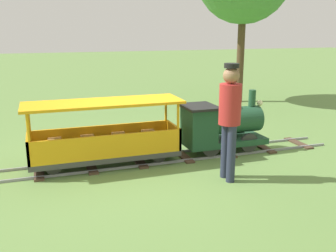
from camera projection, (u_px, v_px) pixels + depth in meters
ground_plane at (149, 161)px, 6.12m from camera, size 60.00×60.00×0.00m
track at (161, 158)px, 6.18m from camera, size 0.69×6.05×0.04m
locomotive at (220, 125)px, 6.39m from camera, size 0.65×1.45×1.02m
passenger_car at (105, 139)px, 5.80m from camera, size 0.75×2.35×0.97m
conductor_person at (230, 113)px, 5.13m from camera, size 0.30×0.30×1.62m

